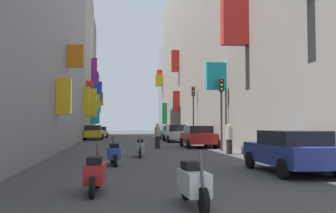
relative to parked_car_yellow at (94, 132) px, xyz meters
name	(u,v)px	position (x,y,z in m)	size (l,w,h in m)	color
ground_plane	(137,143)	(4.07, -8.20, -0.79)	(140.00, 140.00, 0.00)	#424244
building_left_near	(2,10)	(-3.92, -19.32, 7.05)	(7.09, 37.76, 15.68)	gray
building_left_mid_a	(61,46)	(-3.92, 3.56, 9.68)	(7.11, 8.02, 20.95)	#9E9384
building_left_mid_b	(67,82)	(-3.88, 9.37, 6.23)	(7.15, 3.59, 14.09)	#B2A899
building_left_mid_c	(71,69)	(-3.89, 12.96, 8.36)	(7.32, 3.60, 18.37)	#9E9384
building_left_far	(74,78)	(-3.92, 18.28, 7.75)	(7.37, 7.04, 17.09)	slate
building_right_mid_a	(203,59)	(12.07, 2.10, 8.25)	(6.86, 25.22, 18.08)	gray
building_right_mid_b	(180,91)	(12.06, 18.24, 5.92)	(7.10, 7.09, 13.39)	gray
parked_car_yellow	(94,132)	(0.00, 0.00, 0.00)	(1.92, 4.44, 1.50)	gold
parked_car_green	(170,132)	(7.90, -0.67, -0.03)	(1.90, 4.48, 1.44)	#236638
parked_car_blue	(291,150)	(8.03, -29.11, -0.04)	(1.96, 4.28, 1.40)	navy
parked_car_red	(198,136)	(7.91, -14.76, 0.00)	(1.99, 4.25, 1.50)	#B21E1E
parked_car_silver	(176,133)	(7.69, -6.10, 0.02)	(1.90, 4.20, 1.56)	#B7B7BC
parked_car_white	(99,132)	(0.33, 6.22, -0.08)	(2.01, 4.22, 1.31)	white
scooter_silver	(140,147)	(3.47, -22.04, -0.32)	(0.50, 1.91, 1.13)	#ADADB2
scooter_blue	(114,153)	(2.20, -25.90, -0.32)	(0.55, 1.87, 1.13)	#2D4CAD
scooter_red	(95,173)	(1.81, -32.10, -0.32)	(0.48, 1.88, 1.13)	red
scooter_white	(194,183)	(3.80, -33.85, -0.32)	(0.50, 1.88, 1.13)	silver
pedestrian_crossing	(229,139)	(8.35, -20.92, 0.01)	(0.50, 0.50, 1.61)	black
pedestrian_near_left	(157,136)	(5.03, -15.50, 0.04)	(0.46, 0.46, 1.66)	#242424
traffic_light_near_corner	(193,105)	(8.71, -9.23, 2.41)	(0.26, 0.34, 4.75)	#2D2D2D
traffic_light_far_corner	(221,102)	(8.64, -18.32, 2.17)	(0.26, 0.34, 4.35)	#2D2D2D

